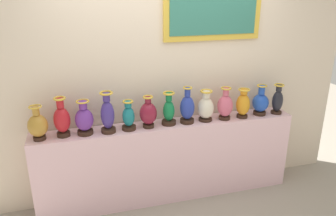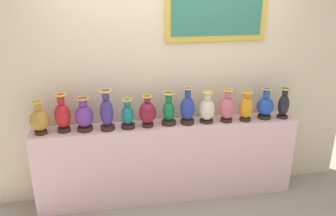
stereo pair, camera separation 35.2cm
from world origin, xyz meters
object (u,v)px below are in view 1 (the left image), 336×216
(vase_emerald, at_px, (169,111))
(vase_violet, at_px, (84,120))
(vase_cobalt, at_px, (187,108))
(vase_onyx, at_px, (278,100))
(vase_burgundy, at_px, (148,113))
(vase_ivory, at_px, (206,107))
(vase_ochre, at_px, (38,125))
(vase_indigo, at_px, (108,115))
(vase_teal, at_px, (129,117))
(vase_crimson, at_px, (62,119))
(vase_rose, at_px, (225,106))
(vase_sapphire, at_px, (260,103))
(vase_amber, at_px, (243,104))

(vase_emerald, bearing_deg, vase_violet, -179.02)
(vase_cobalt, bearing_deg, vase_onyx, -1.08)
(vase_burgundy, relative_size, vase_ivory, 0.99)
(vase_burgundy, bearing_deg, vase_ivory, 0.85)
(vase_ochre, relative_size, vase_indigo, 0.80)
(vase_indigo, height_order, vase_ivory, vase_indigo)
(vase_cobalt, bearing_deg, vase_ivory, 0.53)
(vase_violet, distance_m, vase_burgundy, 0.64)
(vase_burgundy, bearing_deg, vase_indigo, -178.23)
(vase_ochre, xyz_separation_m, vase_burgundy, (1.07, 0.00, 0.01))
(vase_ochre, relative_size, vase_onyx, 0.98)
(vase_indigo, height_order, vase_cobalt, vase_indigo)
(vase_teal, bearing_deg, vase_indigo, -177.34)
(vase_cobalt, bearing_deg, vase_ochre, -179.53)
(vase_crimson, relative_size, vase_emerald, 1.12)
(vase_ivory, xyz_separation_m, vase_rose, (0.22, -0.02, 0.01))
(vase_crimson, distance_m, vase_indigo, 0.44)
(vase_violet, relative_size, vase_rose, 0.97)
(vase_cobalt, bearing_deg, vase_sapphire, -0.03)
(vase_violet, distance_m, vase_onyx, 2.15)
(vase_crimson, xyz_separation_m, vase_ivory, (1.49, -0.00, -0.02))
(vase_burgundy, distance_m, vase_ivory, 0.64)
(vase_cobalt, xyz_separation_m, vase_sapphire, (0.88, -0.00, -0.02))
(vase_violet, bearing_deg, vase_cobalt, 0.10)
(vase_indigo, relative_size, vase_emerald, 1.19)
(vase_indigo, distance_m, vase_rose, 1.27)
(vase_ochre, height_order, vase_violet, vase_violet)
(vase_ochre, xyz_separation_m, vase_indigo, (0.66, -0.01, 0.04))
(vase_ochre, height_order, vase_sapphire, vase_sapphire)
(vase_crimson, xyz_separation_m, vase_emerald, (1.08, 0.01, -0.02))
(vase_crimson, relative_size, vase_violet, 1.14)
(vase_emerald, bearing_deg, vase_rose, -2.88)
(vase_violet, xyz_separation_m, vase_emerald, (0.87, 0.01, -0.00))
(vase_violet, height_order, vase_sapphire, vase_violet)
(vase_emerald, distance_m, vase_onyx, 1.28)
(vase_burgundy, bearing_deg, vase_amber, -1.16)
(vase_rose, xyz_separation_m, vase_sapphire, (0.45, 0.02, -0.01))
(vase_ivory, height_order, vase_onyx, vase_onyx)
(vase_ochre, xyz_separation_m, vase_ivory, (1.71, 0.01, 0.00))
(vase_amber, distance_m, vase_sapphire, 0.24)
(vase_ochre, relative_size, vase_rose, 0.94)
(vase_rose, distance_m, vase_onyx, 0.65)
(vase_cobalt, distance_m, vase_sapphire, 0.88)
(vase_burgundy, distance_m, vase_sapphire, 1.30)
(vase_ivory, height_order, vase_sapphire, vase_sapphire)
(vase_teal, xyz_separation_m, vase_amber, (1.27, -0.02, 0.02))
(vase_cobalt, xyz_separation_m, vase_rose, (0.43, -0.02, -0.01))
(vase_teal, bearing_deg, vase_ivory, 0.85)
(vase_crimson, xyz_separation_m, vase_sapphire, (2.15, -0.01, -0.03))
(vase_sapphire, bearing_deg, vase_violet, -179.96)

